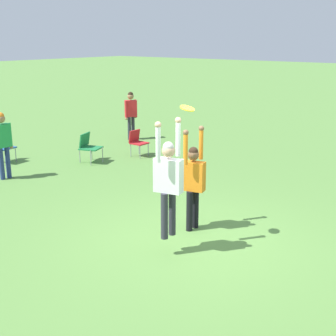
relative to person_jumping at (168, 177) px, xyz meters
name	(u,v)px	position (x,y,z in m)	size (l,w,h in m)	color
ground_plane	(192,240)	(0.67, -0.02, -1.35)	(120.00, 120.00, 0.00)	#56843D
person_jumping	(168,177)	(0.00, 0.00, 0.00)	(0.61, 0.50, 1.99)	#2D2D38
person_defending	(193,177)	(1.09, 0.28, -0.32)	(0.59, 0.47, 1.96)	black
frisbee	(187,108)	(0.52, 0.01, 1.06)	(0.25, 0.24, 0.09)	yellow
camping_chair_0	(2,145)	(1.66, 7.51, -0.84)	(0.57, 0.61, 0.84)	gray
camping_chair_1	(88,145)	(3.24, 5.55, -0.85)	(0.70, 0.75, 0.84)	gray
camping_chair_2	(137,141)	(4.66, 4.92, -0.87)	(0.46, 0.49, 0.80)	gray
person_spectator_near	(2,139)	(0.76, 5.97, -0.31)	(0.56, 0.23, 1.72)	navy
person_spectator_far	(131,111)	(6.32, 6.72, -0.33)	(0.58, 0.43, 1.69)	#2D2D38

